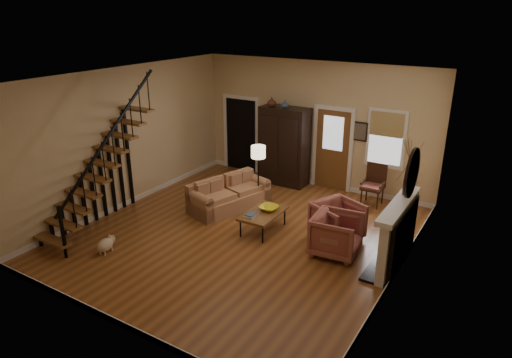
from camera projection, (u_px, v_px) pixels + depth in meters
The scene contains 15 objects.
room at pixel (268, 144), 10.81m from camera, with size 7.00×7.33×3.30m.
staircase at pixel (96, 158), 9.49m from camera, with size 0.94×2.80×3.20m, color brown, non-canonical shape.
fireplace at pixel (400, 229), 8.34m from camera, with size 0.33×1.95×2.30m.
armoire at pixel (284, 146), 12.22m from camera, with size 1.30×0.60×2.10m, color black, non-canonical shape.
vase_a at pixel (272, 102), 11.89m from camera, with size 0.24×0.24×0.25m, color #4C2619.
vase_b at pixel (285, 104), 11.70m from camera, with size 0.20×0.20×0.21m, color #334C60.
sofa at pixel (229, 194), 10.85m from camera, with size 0.84×1.95×0.73m, color #B37B51, non-canonical shape.
coffee_table at pixel (263, 221), 9.82m from camera, with size 0.67×1.14×0.44m, color brown, non-canonical shape.
bowl at pixel (269, 208), 9.82m from camera, with size 0.39×0.39×0.10m, color yellow.
books at pixel (251, 215), 9.55m from camera, with size 0.21×0.29×0.05m, color beige, non-canonical shape.
armchair_left at pixel (336, 235), 8.83m from camera, with size 0.88×0.90×0.82m, color maroon.
armchair_right at pixel (338, 221), 9.40m from camera, with size 0.87×0.90×0.81m, color maroon.
floor_lamp at pixel (258, 176), 10.92m from camera, with size 0.34×0.34×1.50m, color black, non-canonical shape.
side_chair at pixel (373, 185), 11.00m from camera, with size 0.54×0.54×1.02m, color #381F11, non-canonical shape.
dog at pixel (105, 246), 8.94m from camera, with size 0.25×0.42×0.31m, color beige, non-canonical shape.
Camera 1 is at (4.80, -7.25, 4.55)m, focal length 32.00 mm.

